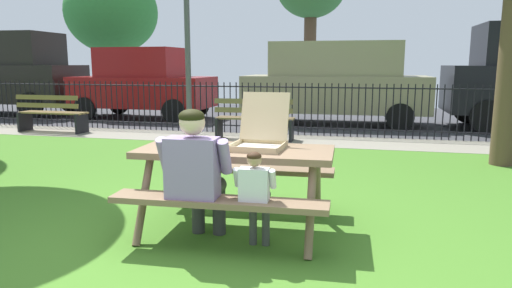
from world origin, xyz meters
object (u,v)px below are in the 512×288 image
Objects in this scene: adult_at_table at (196,172)px; park_bench_center at (255,120)px; child_at_table at (256,192)px; parked_car_center at (335,81)px; pizza_slice_on_table at (221,145)px; lamp_post_walkway at (187,6)px; pizza_box_open at (261,135)px; picnic_table_foreground at (235,167)px; parked_car_far_left at (2,72)px; far_tree_left at (112,12)px; park_bench_left at (52,114)px; parked_car_left at (143,83)px.

adult_at_table reaches higher than park_bench_center.
child_at_table is 8.53m from parked_car_center.
pizza_slice_on_table is 0.06× the size of lamp_post_walkway.
child_at_table is 0.19× the size of parked_car_center.
lamp_post_walkway reaches higher than pizza_box_open.
child_at_table reaches higher than picnic_table_foreground.
adult_at_table is 12.73m from parked_car_far_left.
lamp_post_walkway reaches higher than child_at_table.
adult_at_table is at bearing 179.11° from child_at_table.
far_tree_left is (-10.08, 15.24, 3.23)m from child_at_table.
parked_car_center is at bearing 40.38° from lamp_post_walkway.
park_bench_left is 4.95m from parked_car_far_left.
picnic_table_foreground is 9.43m from parked_car_left.
child_at_table is at bearing -40.48° from parked_car_far_left.
far_tree_left is at bearing 132.07° from park_bench_center.
child_at_table is at bearing -76.41° from park_bench_center.
park_bench_center is 2.84m from lamp_post_walkway.
parked_car_far_left reaches higher than pizza_box_open.
child_at_table is at bearing -56.52° from far_tree_left.
parked_car_far_left is at bearing 140.37° from picnic_table_foreground.
adult_at_table is 0.26× the size of lamp_post_walkway.
lamp_post_walkway is 0.95× the size of parked_car_far_left.
park_bench_center is 0.34× the size of parked_car_far_left.
pizza_box_open is at bearing -75.84° from park_bench_center.
parked_car_left is (-3.96, 2.95, 0.59)m from park_bench_center.
park_bench_center is 0.41× the size of parked_car_left.
pizza_box_open is 0.47× the size of adult_at_table.
far_tree_left reaches higher than parked_car_left.
parked_car_center is at bearing 25.53° from park_bench_left.
adult_at_table is 0.21× the size of far_tree_left.
far_tree_left reaches higher than child_at_table.
park_bench_left is 0.35× the size of lamp_post_walkway.
adult_at_table is 0.74× the size of park_bench_left.
parked_car_far_left is (-3.88, 2.95, 0.89)m from park_bench_left.
park_bench_center is 0.35× the size of lamp_post_walkway.
park_bench_left is at bearing -180.00° from park_bench_center.
park_bench_left is at bearing 135.14° from adult_at_table.
pizza_slice_on_table is 0.18× the size of park_bench_left.
parked_car_center is at bearing 89.49° from child_at_table.
lamp_post_walkway is (-2.42, 5.31, 1.97)m from pizza_slice_on_table.
picnic_table_foreground is 6.45× the size of pizza_slice_on_table.
adult_at_table is 9.76m from parked_car_left.
pizza_box_open reaches higher than park_bench_center.
parked_car_center is (6.17, 2.95, 0.68)m from park_bench_left.
pizza_box_open reaches higher than park_bench_left.
far_tree_left reaches higher than pizza_box_open.
park_bench_left is (-5.58, 5.55, -0.24)m from adult_at_table.
pizza_slice_on_table is 9.21m from parked_car_left.
far_tree_left reaches higher than lamp_post_walkway.
pizza_box_open is at bearing 99.11° from child_at_table.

